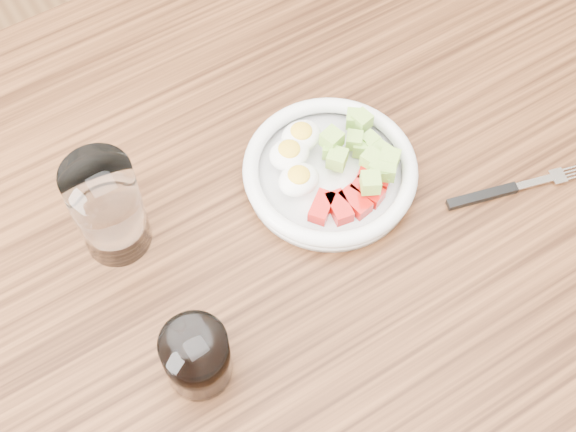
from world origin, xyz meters
name	(u,v)px	position (x,y,z in m)	size (l,w,h in m)	color
ground	(295,422)	(0.00, 0.00, 0.00)	(4.00, 4.00, 0.00)	brown
dining_table	(299,272)	(0.00, 0.00, 0.67)	(1.50, 0.90, 0.77)	brown
bowl	(331,169)	(0.07, 0.04, 0.79)	(0.20, 0.20, 0.05)	silver
fork	(501,191)	(0.22, -0.08, 0.77)	(0.17, 0.06, 0.01)	black
water_glass	(108,208)	(-0.17, 0.10, 0.83)	(0.07, 0.07, 0.13)	white
coffee_glass	(197,357)	(-0.17, -0.08, 0.81)	(0.07, 0.07, 0.07)	white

